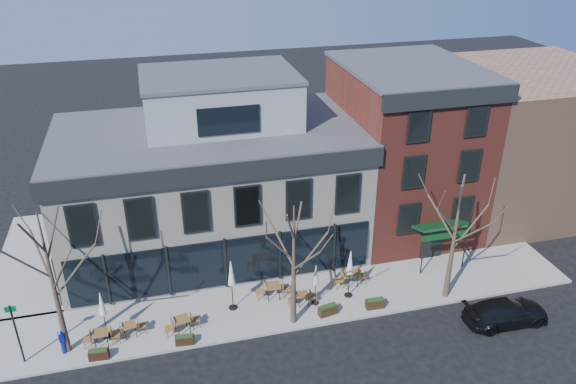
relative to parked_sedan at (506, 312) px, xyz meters
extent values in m
plane|color=black|center=(-14.04, 6.63, -0.67)|extent=(120.00, 120.00, 0.00)
cube|color=gray|center=(-10.79, 4.48, -0.60)|extent=(33.50, 4.70, 0.15)
cube|color=gray|center=(-25.29, 12.63, -0.60)|extent=(4.50, 12.00, 0.15)
cube|color=beige|center=(-14.04, 11.63, 3.33)|extent=(18.00, 10.00, 8.00)
cube|color=#47474C|center=(-14.04, 11.63, 7.38)|extent=(18.30, 10.30, 0.30)
cube|color=black|center=(-14.04, 6.51, 6.88)|extent=(18.30, 0.25, 1.10)
cube|color=black|center=(-23.16, 11.63, 6.88)|extent=(0.25, 10.30, 1.10)
cube|color=black|center=(-14.04, 6.57, 1.23)|extent=(17.20, 0.12, 3.00)
cube|color=black|center=(-23.10, 10.63, 1.23)|extent=(0.12, 7.50, 3.00)
cube|color=gray|center=(-13.04, 12.63, 8.93)|extent=(9.00, 6.50, 3.00)
cube|color=maroon|center=(-1.04, 11.63, 4.83)|extent=(8.00, 10.00, 11.00)
cube|color=#47474C|center=(-1.04, 11.63, 10.38)|extent=(8.20, 10.20, 0.25)
cube|color=black|center=(-1.04, 6.51, 9.93)|extent=(8.20, 0.25, 1.00)
cube|color=#0C3615|center=(-1.04, 5.78, 2.23)|extent=(3.20, 1.66, 0.67)
cube|color=black|center=(-1.04, 6.58, 0.58)|extent=(1.40, 0.10, 2.50)
cube|color=#8C664C|center=(8.96, 12.63, 4.33)|extent=(12.00, 12.00, 10.00)
cone|color=#382B21|center=(-22.54, 3.43, 3.44)|extent=(0.34, 0.34, 7.92)
cylinder|color=#382B21|center=(-21.47, 3.62, 4.01)|extent=(2.23, 0.50, 2.48)
cylinder|color=#382B21|center=(-22.99, 4.40, 4.47)|extent=(1.03, 2.05, 2.14)
cylinder|color=#382B21|center=(-23.38, 3.13, 4.98)|extent=(1.80, 0.75, 2.21)
cylinder|color=#382B21|center=(-22.09, 2.47, 4.38)|extent=(1.03, 2.04, 2.28)
cone|color=#382B21|center=(-11.04, 2.73, 3.00)|extent=(0.34, 0.34, 7.04)
cylinder|color=#382B21|center=(-10.09, 2.90, 3.50)|extent=(2.00, 0.46, 2.21)
cylinder|color=#382B21|center=(-11.44, 3.59, 3.91)|extent=(0.93, 1.84, 1.91)
cylinder|color=#382B21|center=(-11.79, 2.46, 4.37)|extent=(1.61, 0.68, 1.97)
cylinder|color=#382B21|center=(-10.64, 1.88, 3.83)|extent=(0.93, 1.83, 2.03)
cone|color=#382B21|center=(-2.04, 2.73, 3.22)|extent=(0.34, 0.34, 7.48)
cylinder|color=#382B21|center=(-1.03, 2.91, 3.76)|extent=(2.12, 0.48, 2.35)
cylinder|color=#382B21|center=(-2.47, 3.65, 4.19)|extent=(0.98, 1.94, 2.03)
cylinder|color=#382B21|center=(-2.83, 2.44, 4.67)|extent=(1.71, 0.71, 2.09)
cylinder|color=#382B21|center=(-1.61, 1.82, 4.11)|extent=(0.98, 1.94, 2.16)
cylinder|color=black|center=(-24.54, 3.13, 1.18)|extent=(0.10, 0.10, 3.40)
cube|color=#005926|center=(-24.54, 3.13, 2.68)|extent=(0.50, 0.04, 0.30)
imported|color=black|center=(0.00, 0.00, 0.00)|extent=(4.67, 1.97, 1.35)
cylinder|color=#0B1896|center=(-22.70, 3.28, -0.15)|extent=(0.21, 0.21, 0.75)
cube|color=#0B1896|center=(-22.70, 3.28, 0.49)|extent=(0.28, 0.25, 0.53)
cone|color=#0B1896|center=(-22.70, 3.28, 0.81)|extent=(0.28, 0.28, 0.13)
cube|color=brown|center=(-20.88, 3.41, 0.25)|extent=(0.75, 0.75, 0.04)
cylinder|color=black|center=(-21.18, 3.11, -0.14)|extent=(0.04, 0.04, 0.77)
cylinder|color=black|center=(-20.58, 3.11, -0.14)|extent=(0.04, 0.04, 0.77)
cylinder|color=black|center=(-21.17, 3.71, -0.14)|extent=(0.04, 0.04, 0.77)
cylinder|color=black|center=(-20.58, 3.71, -0.14)|extent=(0.04, 0.04, 0.77)
cube|color=brown|center=(-19.50, 3.74, 0.18)|extent=(0.78, 0.78, 0.04)
cylinder|color=black|center=(-19.72, 3.43, -0.17)|extent=(0.04, 0.04, 0.70)
cylinder|color=black|center=(-19.19, 3.52, -0.17)|extent=(0.04, 0.04, 0.70)
cylinder|color=black|center=(-19.81, 3.97, -0.17)|extent=(0.04, 0.04, 0.70)
cylinder|color=black|center=(-19.28, 4.06, -0.17)|extent=(0.04, 0.04, 0.70)
cube|color=brown|center=(-16.84, 3.42, 0.26)|extent=(0.90, 0.90, 0.04)
cylinder|color=black|center=(-17.07, 3.06, -0.14)|extent=(0.04, 0.04, 0.78)
cylinder|color=black|center=(-16.48, 3.19, -0.14)|extent=(0.04, 0.04, 0.78)
cylinder|color=black|center=(-17.20, 3.65, -0.14)|extent=(0.04, 0.04, 0.78)
cylinder|color=black|center=(-16.61, 3.78, -0.14)|extent=(0.04, 0.04, 0.78)
cube|color=brown|center=(-11.61, 5.01, 0.31)|extent=(0.87, 0.87, 0.05)
cylinder|color=black|center=(-11.96, 4.73, -0.11)|extent=(0.05, 0.05, 0.82)
cylinder|color=black|center=(-11.32, 4.66, -0.11)|extent=(0.05, 0.05, 0.82)
cylinder|color=black|center=(-11.90, 5.36, -0.11)|extent=(0.05, 0.05, 0.82)
cylinder|color=black|center=(-11.26, 5.30, -0.11)|extent=(0.05, 0.05, 0.82)
cube|color=brown|center=(-10.17, 4.01, 0.16)|extent=(0.66, 0.66, 0.04)
cylinder|color=black|center=(-10.43, 3.75, -0.18)|extent=(0.04, 0.04, 0.68)
cylinder|color=black|center=(-9.90, 3.75, -0.18)|extent=(0.04, 0.04, 0.68)
cylinder|color=black|center=(-10.43, 4.27, -0.18)|extent=(0.04, 0.04, 0.68)
cylinder|color=black|center=(-9.90, 4.27, -0.18)|extent=(0.04, 0.04, 0.68)
cube|color=brown|center=(-6.98, 5.03, 0.30)|extent=(0.85, 0.85, 0.05)
cylinder|color=black|center=(-7.28, 4.69, -0.12)|extent=(0.05, 0.05, 0.81)
cylinder|color=black|center=(-6.64, 4.74, -0.12)|extent=(0.05, 0.05, 0.81)
cylinder|color=black|center=(-7.32, 5.33, -0.12)|extent=(0.05, 0.05, 0.81)
cylinder|color=black|center=(-6.69, 5.37, -0.12)|extent=(0.05, 0.05, 0.81)
cylinder|color=black|center=(-20.67, 4.00, -0.49)|extent=(0.44, 0.44, 0.06)
cylinder|color=black|center=(-20.67, 4.00, 0.58)|extent=(0.05, 0.05, 2.21)
cone|color=silver|center=(-20.67, 4.00, 1.59)|extent=(0.36, 0.36, 1.31)
cylinder|color=black|center=(-13.99, 4.65, -0.49)|extent=(0.49, 0.49, 0.07)
cylinder|color=black|center=(-13.99, 4.65, 0.71)|extent=(0.06, 0.06, 2.47)
cone|color=silver|center=(-13.99, 4.65, 1.83)|extent=(0.40, 0.40, 1.46)
cylinder|color=black|center=(-9.46, 3.90, -0.50)|extent=(0.41, 0.41, 0.06)
cylinder|color=black|center=(-9.46, 3.90, 0.50)|extent=(0.05, 0.05, 2.05)
cone|color=beige|center=(-9.46, 3.90, 1.43)|extent=(0.33, 0.33, 1.21)
cylinder|color=black|center=(-7.42, 4.11, -0.49)|extent=(0.48, 0.48, 0.07)
cylinder|color=black|center=(-7.42, 4.11, 0.68)|extent=(0.05, 0.05, 2.40)
cone|color=white|center=(-7.42, 4.11, 1.77)|extent=(0.39, 0.39, 1.42)
cube|color=black|center=(-21.00, 2.43, -0.28)|extent=(0.99, 0.45, 0.48)
cube|color=#1E3314|center=(-21.00, 2.43, -0.02)|extent=(0.88, 0.37, 0.08)
cube|color=black|center=(-16.83, 2.43, -0.29)|extent=(0.97, 0.47, 0.47)
cube|color=#1E3314|center=(-16.83, 2.43, -0.04)|extent=(0.87, 0.38, 0.07)
cube|color=black|center=(-9.06, 2.83, -0.26)|extent=(1.11, 0.61, 0.53)
cube|color=#1E3314|center=(-9.06, 2.83, 0.02)|extent=(0.99, 0.51, 0.08)
cube|color=black|center=(-6.37, 2.73, -0.27)|extent=(1.05, 0.46, 0.52)
cube|color=#1E3314|center=(-6.37, 2.73, 0.01)|extent=(0.94, 0.37, 0.08)
camera|label=1|loc=(-17.21, -20.11, 19.30)|focal=35.00mm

